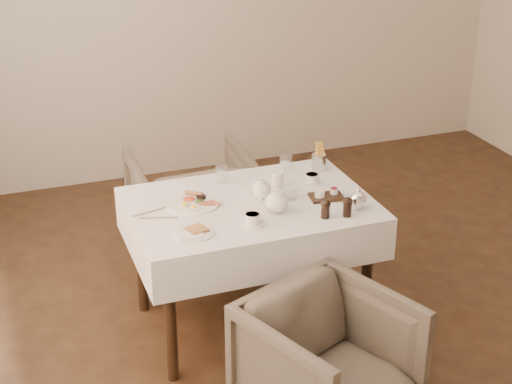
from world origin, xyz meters
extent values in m
plane|color=black|center=(0.00, 0.00, 0.00)|extent=(5.00, 5.00, 0.00)
cube|color=black|center=(-0.72, 0.22, 0.72)|extent=(1.20, 0.80, 0.04)
cube|color=silver|center=(-0.72, 0.22, 0.64)|extent=(1.28, 0.88, 0.23)
cylinder|color=black|center=(-1.26, 0.56, 0.35)|extent=(0.06, 0.06, 0.70)
cylinder|color=black|center=(-0.18, 0.56, 0.35)|extent=(0.06, 0.06, 0.70)
cylinder|color=black|center=(-1.26, -0.12, 0.35)|extent=(0.06, 0.06, 0.70)
cylinder|color=black|center=(-0.18, -0.12, 0.35)|extent=(0.06, 0.06, 0.70)
imported|color=#50453B|center=(-0.65, -0.65, 0.31)|extent=(0.88, 0.89, 0.63)
imported|color=#50453B|center=(-0.80, 1.09, 0.35)|extent=(0.77, 0.79, 0.70)
cylinder|color=white|center=(-1.01, 0.30, 0.76)|extent=(0.28, 0.28, 0.01)
ellipsoid|color=#BA3A21|center=(-1.02, 0.35, 0.77)|extent=(0.07, 0.06, 0.02)
cylinder|color=brown|center=(-0.98, 0.39, 0.78)|extent=(0.09, 0.08, 0.03)
cylinder|color=black|center=(-0.95, 0.34, 0.77)|extent=(0.05, 0.05, 0.02)
cube|color=maroon|center=(-0.93, 0.25, 0.77)|extent=(0.09, 0.04, 0.01)
ellipsoid|color=#264C19|center=(-0.97, 0.30, 0.77)|extent=(0.06, 0.05, 0.02)
cylinder|color=white|center=(-1.09, -0.02, 0.76)|extent=(0.19, 0.19, 0.01)
cube|color=olive|center=(-1.08, -0.01, 0.77)|extent=(0.12, 0.11, 0.01)
cube|color=silver|center=(-1.12, -0.04, 0.77)|extent=(0.13, 0.10, 0.02)
cylinder|color=white|center=(-0.50, 0.37, 0.80)|extent=(0.08, 0.08, 0.08)
cylinder|color=white|center=(-0.79, -0.03, 0.76)|extent=(0.12, 0.12, 0.01)
cylinder|color=white|center=(-0.79, -0.03, 0.79)|extent=(0.10, 0.10, 0.05)
cylinder|color=#9A6D45|center=(-0.79, -0.03, 0.81)|extent=(0.07, 0.07, 0.00)
cylinder|color=white|center=(-0.31, 0.33, 0.76)|extent=(0.12, 0.12, 0.01)
cylinder|color=white|center=(-0.31, 0.33, 0.79)|extent=(0.10, 0.10, 0.05)
cylinder|color=#9A6D45|center=(-0.31, 0.33, 0.81)|extent=(0.07, 0.07, 0.00)
cylinder|color=silver|center=(-0.78, 0.53, 0.80)|extent=(0.09, 0.09, 0.10)
cylinder|color=silver|center=(-0.50, 0.19, 0.81)|extent=(0.10, 0.10, 0.10)
cylinder|color=silver|center=(-0.38, 0.54, 0.80)|extent=(0.08, 0.08, 0.10)
cube|color=black|center=(-0.31, 0.13, 0.76)|extent=(0.19, 0.14, 0.02)
cylinder|color=white|center=(-0.35, 0.13, 0.79)|extent=(0.06, 0.06, 0.03)
cylinder|color=maroon|center=(-0.27, 0.14, 0.79)|extent=(0.04, 0.04, 0.03)
cylinder|color=silver|center=(-0.20, 0.50, 0.80)|extent=(0.08, 0.08, 0.10)
cube|color=silver|center=(-1.24, 0.29, 0.76)|extent=(0.20, 0.07, 0.00)
cube|color=silver|center=(-1.22, 0.20, 0.76)|extent=(0.19, 0.07, 0.00)
camera|label=1|loc=(-1.97, -3.31, 2.54)|focal=55.00mm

